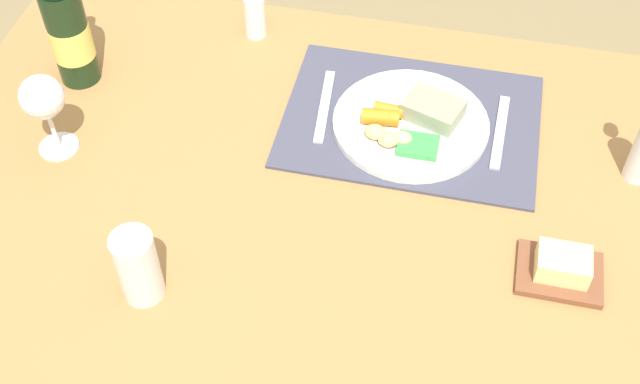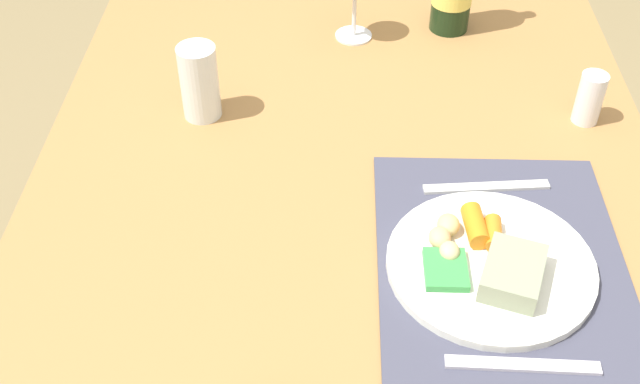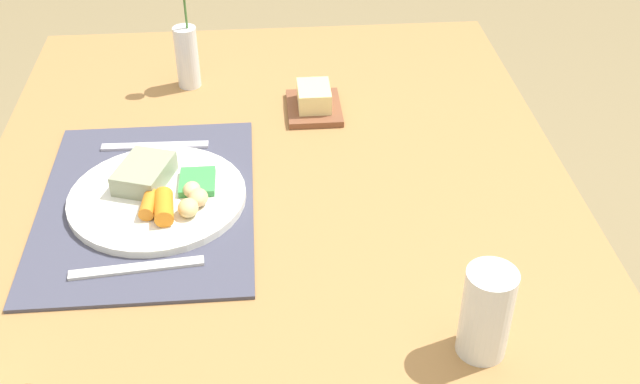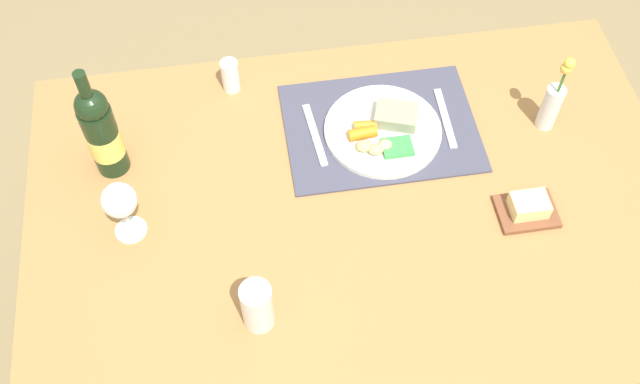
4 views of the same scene
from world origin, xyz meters
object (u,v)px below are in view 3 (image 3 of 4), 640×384
dining_table (282,283)px  fork (155,146)px  butter_dish (314,102)px  flower_vase (187,48)px  dinner_plate (158,194)px  knife (137,268)px  water_tumbler (485,317)px

dining_table → fork: 0.34m
butter_dish → flower_vase: bearing=-116.9°
dinner_plate → knife: (0.16, -0.02, -0.01)m
water_tumbler → dining_table: bearing=-135.7°
dining_table → water_tumbler: 0.38m
fork → knife: 0.32m
butter_dish → fork: bearing=-68.6°
knife → butter_dish: bearing=141.3°
knife → water_tumbler: 0.49m
dining_table → dinner_plate: bearing=-116.6°
fork → flower_vase: bearing=169.8°
dining_table → butter_dish: (-0.36, 0.08, 0.12)m
dinner_plate → water_tumbler: bearing=51.5°
knife → water_tumbler: (0.18, 0.45, 0.05)m
flower_vase → butter_dish: bearing=63.1°
fork → water_tumbler: bearing=43.7°
water_tumbler → knife: bearing=-111.9°
knife → butter_dish: butter_dish is taller
flower_vase → knife: bearing=-4.8°
dinner_plate → dining_table: bearing=63.4°
dining_table → knife: (0.07, -0.20, 0.11)m
flower_vase → dining_table: bearing=18.2°
water_tumbler → butter_dish: size_ratio=0.98×
dinner_plate → knife: bearing=-6.1°
knife → flower_vase: size_ratio=0.83×
fork → butter_dish: (-0.11, 0.29, 0.01)m
flower_vase → water_tumbler: bearing=28.8°
water_tumbler → flower_vase: size_ratio=0.57×
dining_table → dinner_plate: dinner_plate is taller
dinner_plate → flower_vase: 0.39m
water_tumbler → flower_vase: (-0.73, -0.40, 0.02)m
dining_table → fork: size_ratio=7.99×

